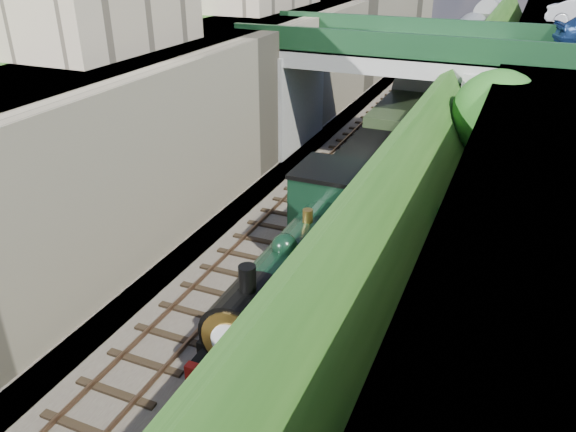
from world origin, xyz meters
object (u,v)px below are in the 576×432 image
object	(u,v)px
tree	(499,118)
locomotive	(305,263)
road_bridge	(407,88)
tender	(368,186)

from	to	relation	value
tree	locomotive	size ratio (longest dim) A/B	0.65
road_bridge	tree	size ratio (longest dim) A/B	2.42
tree	locomotive	distance (m)	10.77
road_bridge	tender	bearing A→B (deg)	-88.08
locomotive	tender	size ratio (longest dim) A/B	1.70
tree	locomotive	bearing A→B (deg)	-116.92
locomotive	tender	xyz separation A→B (m)	(-0.00, 7.36, -0.27)
locomotive	tender	bearing A→B (deg)	90.00
road_bridge	tender	size ratio (longest dim) A/B	2.67
road_bridge	tender	distance (m)	8.04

